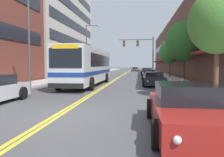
% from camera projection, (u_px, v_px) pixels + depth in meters
% --- Properties ---
extents(ground_plane, '(240.00, 240.00, 0.00)m').
position_uv_depth(ground_plane, '(124.00, 74.00, 44.92)').
color(ground_plane, '#4C4C4F').
extents(sidewalk_left, '(2.99, 106.00, 0.16)m').
position_uv_depth(sidewalk_left, '(91.00, 73.00, 45.78)').
color(sidewalk_left, '#B2ADA5').
rests_on(sidewalk_left, ground_plane).
extents(sidewalk_right, '(2.99, 106.00, 0.16)m').
position_uv_depth(sidewalk_right, '(159.00, 74.00, 44.06)').
color(sidewalk_right, '#B2ADA5').
rests_on(sidewalk_right, ground_plane).
extents(centre_line, '(0.34, 106.00, 0.01)m').
position_uv_depth(centre_line, '(124.00, 74.00, 44.92)').
color(centre_line, yellow).
rests_on(centre_line, ground_plane).
extents(office_tower_left, '(12.08, 26.25, 24.12)m').
position_uv_depth(office_tower_left, '(45.00, 11.00, 41.02)').
color(office_tower_left, '#BCB7AD').
rests_on(office_tower_left, ground_plane).
extents(storefront_row_right, '(9.10, 68.00, 10.36)m').
position_uv_depth(storefront_row_right, '(189.00, 48.00, 43.03)').
color(storefront_row_right, brown).
rests_on(storefront_row_right, ground_plane).
extents(city_bus, '(2.81, 12.45, 3.29)m').
position_uv_depth(city_bus, '(88.00, 65.00, 20.40)').
color(city_bus, silver).
rests_on(city_bus, ground_plane).
extents(car_white_parked_left_near, '(2.18, 4.26, 1.36)m').
position_uv_depth(car_white_parked_left_near, '(95.00, 72.00, 36.61)').
color(car_white_parked_left_near, white).
rests_on(car_white_parked_left_near, ground_plane).
extents(car_red_parked_right_foreground, '(2.09, 4.82, 1.35)m').
position_uv_depth(car_red_parked_right_foreground, '(186.00, 109.00, 6.23)').
color(car_red_parked_right_foreground, maroon).
rests_on(car_red_parked_right_foreground, ground_plane).
extents(car_slate_blue_parked_right_mid, '(2.18, 4.53, 1.31)m').
position_uv_depth(car_slate_blue_parked_right_mid, '(147.00, 72.00, 40.07)').
color(car_slate_blue_parked_right_mid, '#475675').
rests_on(car_slate_blue_parked_right_mid, ground_plane).
extents(car_champagne_parked_right_far, '(2.01, 4.61, 1.24)m').
position_uv_depth(car_champagne_parked_right_far, '(149.00, 75.00, 29.08)').
color(car_champagne_parked_right_far, beige).
rests_on(car_champagne_parked_right_far, ground_plane).
extents(car_charcoal_parked_right_end, '(2.05, 4.13, 1.25)m').
position_uv_depth(car_charcoal_parked_right_end, '(154.00, 79.00, 19.74)').
color(car_charcoal_parked_right_end, '#232328').
rests_on(car_charcoal_parked_right_end, ground_plane).
extents(car_dark_grey_moving_lead, '(2.01, 4.83, 1.22)m').
position_uv_depth(car_dark_grey_moving_lead, '(135.00, 69.00, 65.51)').
color(car_dark_grey_moving_lead, '#38383D').
rests_on(car_dark_grey_moving_lead, ground_plane).
extents(traffic_signal_mast, '(5.54, 0.38, 6.28)m').
position_uv_depth(traffic_signal_mast, '(141.00, 49.00, 34.86)').
color(traffic_signal_mast, '#47474C').
rests_on(traffic_signal_mast, ground_plane).
extents(street_lamp_left_near, '(2.42, 0.28, 7.65)m').
position_uv_depth(street_lamp_left_near, '(33.00, 29.00, 16.47)').
color(street_lamp_left_near, '#47474C').
rests_on(street_lamp_left_near, ground_plane).
extents(street_lamp_left_far, '(2.32, 0.28, 8.20)m').
position_uv_depth(street_lamp_left_far, '(88.00, 46.00, 34.50)').
color(street_lamp_left_far, '#47474C').
rests_on(street_lamp_left_far, ground_plane).
extents(street_tree_right_near, '(3.01, 3.01, 5.60)m').
position_uv_depth(street_tree_right_near, '(218.00, 22.00, 11.27)').
color(street_tree_right_near, brown).
rests_on(street_tree_right_near, sidewalk_right).
extents(street_tree_right_mid, '(3.60, 3.60, 6.06)m').
position_uv_depth(street_tree_right_mid, '(184.00, 41.00, 21.48)').
color(street_tree_right_mid, brown).
rests_on(street_tree_right_mid, sidewalk_right).
extents(street_tree_right_far, '(3.09, 3.09, 5.34)m').
position_uv_depth(street_tree_right_far, '(170.00, 52.00, 32.27)').
color(street_tree_right_far, brown).
rests_on(street_tree_right_far, sidewalk_right).
extents(fire_hydrant, '(0.35, 0.27, 0.82)m').
position_uv_depth(fire_hydrant, '(182.00, 84.00, 14.83)').
color(fire_hydrant, '#B7B7BC').
rests_on(fire_hydrant, sidewalk_right).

